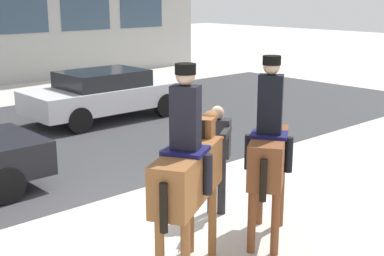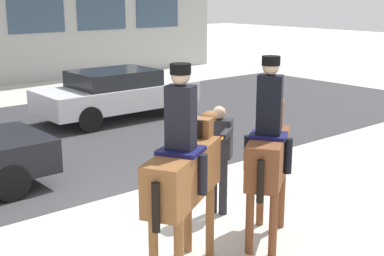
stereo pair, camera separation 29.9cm
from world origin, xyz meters
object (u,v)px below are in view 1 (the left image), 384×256
object	(u,v)px
pedestrian_bystander	(217,151)
mounted_horse_companion	(269,149)
street_car_far_lane	(106,93)
mounted_horse_lead	(188,169)

from	to	relation	value
pedestrian_bystander	mounted_horse_companion	bearing A→B (deg)	51.35
mounted_horse_companion	pedestrian_bystander	world-z (taller)	mounted_horse_companion
street_car_far_lane	mounted_horse_lead	bearing A→B (deg)	-116.61
street_car_far_lane	pedestrian_bystander	bearing A→B (deg)	-109.28
mounted_horse_companion	pedestrian_bystander	xyz separation A→B (m)	(0.07, 1.07, -0.28)
mounted_horse_companion	street_car_far_lane	xyz separation A→B (m)	(2.41, 7.75, -0.58)
mounted_horse_lead	street_car_far_lane	world-z (taller)	mounted_horse_lead
mounted_horse_lead	pedestrian_bystander	size ratio (longest dim) A/B	1.51
pedestrian_bystander	street_car_far_lane	distance (m)	7.08
mounted_horse_lead	pedestrian_bystander	xyz separation A→B (m)	(1.54, 1.06, -0.32)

